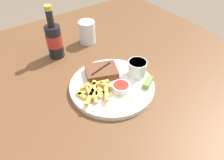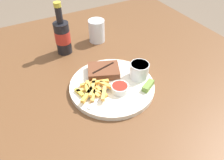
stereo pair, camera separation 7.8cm
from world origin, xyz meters
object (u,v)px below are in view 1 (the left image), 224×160
(dipping_sauce_cup, at_px, (121,87))
(drinking_glass, at_px, (87,32))
(pickle_spear, at_px, (148,82))
(fork_utensil, at_px, (102,99))
(beer_bottle, at_px, (54,40))
(coleslaw_cup, at_px, (137,68))
(steak_portion, at_px, (100,72))
(dinner_plate, at_px, (112,86))

(dipping_sauce_cup, relative_size, drinking_glass, 0.59)
(pickle_spear, bearing_deg, drinking_glass, 91.25)
(fork_utensil, height_order, beer_bottle, beer_bottle)
(dipping_sauce_cup, relative_size, beer_bottle, 0.27)
(coleslaw_cup, distance_m, drinking_glass, 0.34)
(steak_portion, height_order, coleslaw_cup, coleslaw_cup)
(dinner_plate, bearing_deg, steak_portion, 93.68)
(fork_utensil, bearing_deg, dipping_sauce_cup, -31.97)
(dipping_sauce_cup, bearing_deg, coleslaw_cup, 18.17)
(steak_portion, height_order, dipping_sauce_cup, steak_portion)
(dinner_plate, distance_m, coleslaw_cup, 0.12)
(dinner_plate, relative_size, fork_utensil, 2.52)
(dinner_plate, xyz_separation_m, fork_utensil, (-0.07, -0.04, 0.01))
(fork_utensil, distance_m, beer_bottle, 0.35)
(fork_utensil, relative_size, beer_bottle, 0.54)
(dipping_sauce_cup, distance_m, fork_utensil, 0.08)
(fork_utensil, relative_size, drinking_glass, 1.18)
(coleslaw_cup, bearing_deg, steak_portion, 145.36)
(coleslaw_cup, xyz_separation_m, drinking_glass, (-0.01, 0.34, 0.00))
(coleslaw_cup, height_order, dipping_sauce_cup, coleslaw_cup)
(drinking_glass, bearing_deg, beer_bottle, -173.45)
(dinner_plate, bearing_deg, drinking_glass, 73.81)
(dinner_plate, relative_size, drinking_glass, 2.97)
(drinking_glass, bearing_deg, coleslaw_cup, -87.59)
(dinner_plate, xyz_separation_m, dipping_sauce_cup, (0.01, -0.04, 0.02))
(drinking_glass, bearing_deg, steak_portion, -111.00)
(fork_utensil, bearing_deg, beer_bottle, 60.98)
(dinner_plate, height_order, fork_utensil, fork_utensil)
(drinking_glass, bearing_deg, fork_utensil, -114.35)
(fork_utensil, bearing_deg, steak_portion, 28.89)
(dinner_plate, height_order, beer_bottle, beer_bottle)
(steak_portion, xyz_separation_m, coleslaw_cup, (0.11, -0.08, 0.02))
(dipping_sauce_cup, bearing_deg, fork_utensil, 177.49)
(beer_bottle, bearing_deg, fork_utensil, -89.56)
(dinner_plate, relative_size, beer_bottle, 1.36)
(pickle_spear, xyz_separation_m, drinking_glass, (-0.01, 0.40, 0.02))
(pickle_spear, bearing_deg, dipping_sauce_cup, 160.62)
(coleslaw_cup, xyz_separation_m, fork_utensil, (-0.18, -0.03, -0.03))
(fork_utensil, xyz_separation_m, drinking_glass, (0.17, 0.37, 0.03))
(coleslaw_cup, xyz_separation_m, pickle_spear, (-0.01, -0.07, -0.02))
(beer_bottle, bearing_deg, dipping_sauce_cup, -77.03)
(dipping_sauce_cup, bearing_deg, drinking_glass, 76.65)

